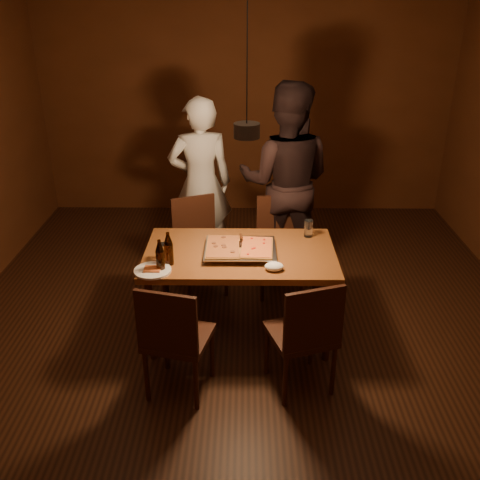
{
  "coord_description": "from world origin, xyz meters",
  "views": [
    {
      "loc": [
        -0.01,
        -3.6,
        2.61
      ],
      "look_at": [
        -0.05,
        0.17,
        0.85
      ],
      "focal_mm": 40.0,
      "sensor_mm": 36.0,
      "label": 1
    }
  ],
  "objects_px": {
    "beer_bottle_b": "(169,248)",
    "pendant_lamp": "(247,129)",
    "pizza_tray": "(240,250)",
    "dining_table": "(240,260)",
    "diner_white": "(201,184)",
    "plate_slice": "(153,270)",
    "chair_near_left": "(173,332)",
    "diner_dark": "(285,182)",
    "beer_bottle_a": "(160,255)",
    "chair_far_left": "(198,236)",
    "chair_far_right": "(280,236)",
    "chair_near_right": "(306,328)"
  },
  "relations": [
    {
      "from": "beer_bottle_b",
      "to": "pendant_lamp",
      "type": "bearing_deg",
      "value": 4.69
    },
    {
      "from": "pizza_tray",
      "to": "pendant_lamp",
      "type": "bearing_deg",
      "value": -66.25
    },
    {
      "from": "dining_table",
      "to": "diner_white",
      "type": "height_order",
      "value": "diner_white"
    },
    {
      "from": "pizza_tray",
      "to": "diner_white",
      "type": "xyz_separation_m",
      "value": [
        -0.41,
        1.32,
        0.09
      ]
    },
    {
      "from": "dining_table",
      "to": "plate_slice",
      "type": "height_order",
      "value": "plate_slice"
    },
    {
      "from": "chair_near_left",
      "to": "diner_dark",
      "type": "relative_size",
      "value": 0.27
    },
    {
      "from": "chair_near_left",
      "to": "beer_bottle_a",
      "type": "height_order",
      "value": "beer_bottle_a"
    },
    {
      "from": "chair_far_left",
      "to": "pendant_lamp",
      "type": "distance_m",
      "value": 1.6
    },
    {
      "from": "beer_bottle_a",
      "to": "plate_slice",
      "type": "height_order",
      "value": "beer_bottle_a"
    },
    {
      "from": "chair_far_right",
      "to": "diner_white",
      "type": "distance_m",
      "value": 0.99
    },
    {
      "from": "dining_table",
      "to": "chair_far_left",
      "type": "relative_size",
      "value": 2.71
    },
    {
      "from": "chair_near_left",
      "to": "pizza_tray",
      "type": "distance_m",
      "value": 0.91
    },
    {
      "from": "chair_far_right",
      "to": "chair_near_right",
      "type": "bearing_deg",
      "value": 89.91
    },
    {
      "from": "chair_near_left",
      "to": "diner_white",
      "type": "distance_m",
      "value": 2.11
    },
    {
      "from": "diner_dark",
      "to": "beer_bottle_a",
      "type": "bearing_deg",
      "value": 64.58
    },
    {
      "from": "dining_table",
      "to": "beer_bottle_b",
      "type": "bearing_deg",
      "value": -157.77
    },
    {
      "from": "chair_far_left",
      "to": "pizza_tray",
      "type": "xyz_separation_m",
      "value": [
        0.41,
        -0.78,
        0.24
      ]
    },
    {
      "from": "beer_bottle_b",
      "to": "diner_dark",
      "type": "height_order",
      "value": "diner_dark"
    },
    {
      "from": "plate_slice",
      "to": "chair_far_right",
      "type": "bearing_deg",
      "value": 47.82
    },
    {
      "from": "chair_far_left",
      "to": "chair_near_right",
      "type": "distance_m",
      "value": 1.72
    },
    {
      "from": "chair_near_left",
      "to": "diner_white",
      "type": "relative_size",
      "value": 0.29
    },
    {
      "from": "chair_far_left",
      "to": "diner_dark",
      "type": "relative_size",
      "value": 0.29
    },
    {
      "from": "pendant_lamp",
      "to": "chair_near_right",
      "type": "bearing_deg",
      "value": -54.26
    },
    {
      "from": "pizza_tray",
      "to": "pendant_lamp",
      "type": "distance_m",
      "value": 1.0
    },
    {
      "from": "diner_white",
      "to": "pendant_lamp",
      "type": "relative_size",
      "value": 1.57
    },
    {
      "from": "chair_far_right",
      "to": "pizza_tray",
      "type": "bearing_deg",
      "value": 61.94
    },
    {
      "from": "beer_bottle_a",
      "to": "chair_far_right",
      "type": "bearing_deg",
      "value": 49.07
    },
    {
      "from": "beer_bottle_a",
      "to": "diner_white",
      "type": "height_order",
      "value": "diner_white"
    },
    {
      "from": "plate_slice",
      "to": "chair_near_left",
      "type": "bearing_deg",
      "value": -66.52
    },
    {
      "from": "beer_bottle_b",
      "to": "diner_dark",
      "type": "relative_size",
      "value": 0.14
    },
    {
      "from": "chair_near_right",
      "to": "pizza_tray",
      "type": "height_order",
      "value": "chair_near_right"
    },
    {
      "from": "plate_slice",
      "to": "beer_bottle_b",
      "type": "bearing_deg",
      "value": 48.03
    },
    {
      "from": "beer_bottle_a",
      "to": "diner_white",
      "type": "bearing_deg",
      "value": 83.93
    },
    {
      "from": "chair_far_right",
      "to": "plate_slice",
      "type": "relative_size",
      "value": 1.78
    },
    {
      "from": "chair_far_right",
      "to": "diner_dark",
      "type": "xyz_separation_m",
      "value": [
        0.06,
        0.33,
        0.41
      ]
    },
    {
      "from": "diner_white",
      "to": "chair_far_right",
      "type": "bearing_deg",
      "value": 134.95
    },
    {
      "from": "diner_white",
      "to": "pendant_lamp",
      "type": "height_order",
      "value": "pendant_lamp"
    },
    {
      "from": "beer_bottle_b",
      "to": "pendant_lamp",
      "type": "distance_m",
      "value": 1.05
    },
    {
      "from": "dining_table",
      "to": "chair_near_right",
      "type": "relative_size",
      "value": 2.82
    },
    {
      "from": "plate_slice",
      "to": "diner_dark",
      "type": "height_order",
      "value": "diner_dark"
    },
    {
      "from": "chair_near_left",
      "to": "chair_near_right",
      "type": "relative_size",
      "value": 0.96
    },
    {
      "from": "beer_bottle_b",
      "to": "diner_white",
      "type": "relative_size",
      "value": 0.15
    },
    {
      "from": "dining_table",
      "to": "diner_white",
      "type": "bearing_deg",
      "value": 107.48
    },
    {
      "from": "pizza_tray",
      "to": "chair_near_left",
      "type": "bearing_deg",
      "value": -114.08
    },
    {
      "from": "pizza_tray",
      "to": "diner_dark",
      "type": "relative_size",
      "value": 0.29
    },
    {
      "from": "dining_table",
      "to": "chair_far_left",
      "type": "bearing_deg",
      "value": 118.24
    },
    {
      "from": "beer_bottle_b",
      "to": "pendant_lamp",
      "type": "relative_size",
      "value": 0.23
    },
    {
      "from": "beer_bottle_a",
      "to": "pizza_tray",
      "type": "bearing_deg",
      "value": 26.51
    },
    {
      "from": "chair_far_right",
      "to": "dining_table",
      "type": "bearing_deg",
      "value": 61.0
    },
    {
      "from": "chair_near_right",
      "to": "pizza_tray",
      "type": "relative_size",
      "value": 0.97
    }
  ]
}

